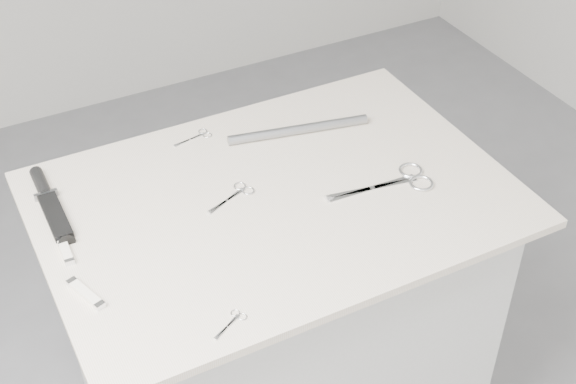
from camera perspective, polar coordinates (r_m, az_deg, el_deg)
name	(u,v)px	position (r m, az deg, el deg)	size (l,w,h in m)	color
plinth	(278,341)	(2.05, -0.74, -10.53)	(0.90, 0.60, 0.90)	#B6B6B3
display_board	(276,199)	(1.72, -0.87, -0.53)	(1.00, 0.70, 0.02)	beige
large_shears	(400,181)	(1.77, 8.00, 0.79)	(0.24, 0.10, 0.01)	silver
embroidery_scissors_a	(237,194)	(1.72, -3.68, -0.12)	(0.12, 0.07, 0.00)	silver
embroidery_scissors_b	(198,136)	(1.90, -6.45, 3.95)	(0.10, 0.04, 0.00)	silver
tiny_scissors	(232,321)	(1.46, -3.97, -9.17)	(0.08, 0.05, 0.00)	silver
sheathed_knife	(48,200)	(1.77, -16.67, -0.57)	(0.06, 0.25, 0.03)	black
pocket_knife_a	(86,293)	(1.54, -14.19, -7.00)	(0.05, 0.10, 0.01)	white
pocket_knife_b	(66,252)	(1.64, -15.53, -4.10)	(0.02, 0.08, 0.01)	white
metal_rail	(298,130)	(1.90, 0.74, 4.46)	(0.02, 0.02, 0.34)	gray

